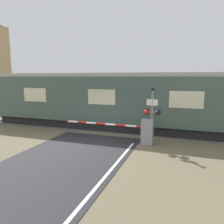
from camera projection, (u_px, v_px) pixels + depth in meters
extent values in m
plane|color=#6B6047|center=(88.00, 145.00, 11.37)|extent=(80.00, 80.00, 0.00)
cube|color=#666056|center=(113.00, 128.00, 15.09)|extent=(36.00, 3.20, 0.03)
cube|color=#595451|center=(109.00, 129.00, 14.41)|extent=(36.00, 0.08, 0.10)
cube|color=#595451|center=(116.00, 125.00, 15.75)|extent=(36.00, 0.08, 0.10)
cube|color=black|center=(109.00, 124.00, 15.12)|extent=(16.66, 2.36, 0.60)
cube|color=#42564C|center=(109.00, 98.00, 14.84)|extent=(18.11, 2.78, 2.93)
cube|color=#ADA89E|center=(109.00, 75.00, 14.59)|extent=(17.75, 2.56, 0.24)
cube|color=beige|center=(186.00, 100.00, 11.88)|extent=(1.81, 0.02, 0.94)
cube|color=beige|center=(101.00, 97.00, 13.50)|extent=(1.81, 0.02, 0.94)
cube|color=beige|center=(35.00, 95.00, 15.13)|extent=(1.81, 0.02, 0.94)
cube|color=gray|center=(147.00, 132.00, 11.42)|extent=(0.60, 0.44, 1.34)
cylinder|color=gray|center=(147.00, 127.00, 11.38)|extent=(0.16, 0.16, 0.18)
cylinder|color=red|center=(142.00, 127.00, 11.47)|extent=(0.58, 0.11, 0.11)
cylinder|color=white|center=(131.00, 126.00, 11.66)|extent=(0.58, 0.11, 0.11)
cylinder|color=red|center=(121.00, 125.00, 11.85)|extent=(0.58, 0.11, 0.11)
cylinder|color=white|center=(110.00, 124.00, 12.04)|extent=(0.58, 0.11, 0.11)
cylinder|color=red|center=(101.00, 124.00, 12.23)|extent=(0.58, 0.11, 0.11)
cylinder|color=white|center=(91.00, 123.00, 12.42)|extent=(0.58, 0.11, 0.11)
cylinder|color=red|center=(82.00, 122.00, 12.61)|extent=(0.58, 0.11, 0.11)
cylinder|color=white|center=(73.00, 122.00, 12.80)|extent=(0.58, 0.11, 0.11)
cylinder|color=red|center=(69.00, 121.00, 12.90)|extent=(0.20, 0.02, 0.20)
cylinder|color=gray|center=(152.00, 119.00, 11.06)|extent=(0.11, 0.11, 2.82)
cube|color=gray|center=(152.00, 112.00, 11.01)|extent=(0.68, 0.07, 0.07)
sphere|color=red|center=(146.00, 112.00, 11.05)|extent=(0.24, 0.24, 0.24)
sphere|color=black|center=(157.00, 113.00, 10.87)|extent=(0.24, 0.24, 0.24)
cylinder|color=black|center=(147.00, 112.00, 11.15)|extent=(0.30, 0.06, 0.30)
cylinder|color=black|center=(158.00, 112.00, 10.97)|extent=(0.30, 0.06, 0.30)
cube|color=white|center=(152.00, 102.00, 10.89)|extent=(0.56, 0.02, 0.30)
sphere|color=black|center=(153.00, 89.00, 10.82)|extent=(0.18, 0.18, 0.18)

